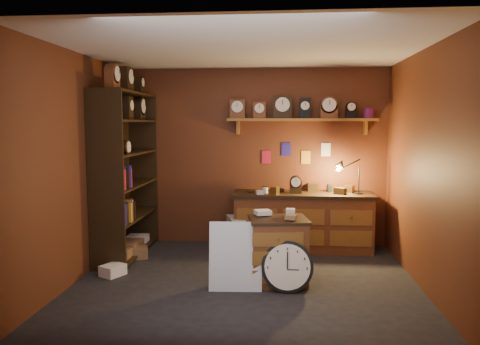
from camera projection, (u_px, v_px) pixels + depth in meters
name	position (u px, v px, depth m)	size (l,w,h in m)	color
floor	(246.00, 281.00, 5.56)	(4.00, 4.00, 0.00)	black
room_shell	(251.00, 136.00, 5.49)	(4.02, 3.62, 2.71)	#5E2D16
shelving_unit	(124.00, 167.00, 6.56)	(0.47, 1.60, 2.58)	black
workbench	(303.00, 218.00, 6.91)	(2.05, 0.66, 1.36)	brown
low_cabinet	(278.00, 248.00, 5.47)	(0.75, 0.66, 0.86)	brown
big_round_clock	(287.00, 267.00, 5.18)	(0.57, 0.18, 0.57)	black
white_panel	(236.00, 289.00, 5.28)	(0.59, 0.03, 0.79)	silver
mini_fridge	(245.00, 233.00, 6.93)	(0.58, 0.60, 0.49)	silver
floor_box_a	(138.00, 253.00, 6.50)	(0.25, 0.21, 0.15)	olive
floor_box_b	(113.00, 270.00, 5.75)	(0.22, 0.27, 0.13)	white
floor_box_c	(238.00, 248.00, 6.68)	(0.22, 0.19, 0.17)	olive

